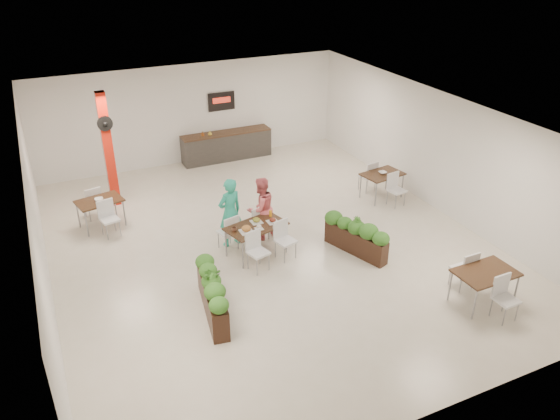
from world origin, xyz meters
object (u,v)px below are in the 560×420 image
at_px(main_table, 256,230).
at_px(planter_left, 212,291).
at_px(diner_woman, 261,209).
at_px(planter_right, 356,235).
at_px(red_column, 108,149).
at_px(diner_man, 230,212).
at_px(side_table_a, 100,205).
at_px(side_table_b, 382,177).
at_px(service_counter, 227,145).
at_px(side_table_c, 485,277).

bearing_deg(main_table, planter_left, -133.92).
relative_size(main_table, diner_woman, 1.16).
bearing_deg(planter_left, planter_right, 11.45).
xyz_separation_m(red_column, diner_man, (2.17, -3.46, -0.77)).
distance_m(main_table, side_table_a, 4.27).
relative_size(planter_left, side_table_b, 1.21).
bearing_deg(side_table_a, service_counter, 21.78).
bearing_deg(planter_right, side_table_c, -64.59).
relative_size(diner_woman, side_table_a, 0.96).
distance_m(red_column, planter_left, 6.03).
height_order(diner_man, planter_left, diner_man).
bearing_deg(planter_right, planter_left, -168.55).
bearing_deg(diner_man, side_table_a, -54.18).
height_order(diner_woman, side_table_b, diner_woman).
distance_m(diner_woman, side_table_c, 5.36).
xyz_separation_m(service_counter, side_table_a, (-4.54, -3.06, 0.13)).
relative_size(main_table, side_table_c, 1.15).
bearing_deg(diner_man, service_counter, -123.29).
relative_size(diner_man, side_table_b, 1.05).
bearing_deg(main_table, diner_man, 120.80).
xyz_separation_m(main_table, planter_left, (-1.67, -1.73, -0.11)).
distance_m(service_counter, diner_woman, 5.44).
bearing_deg(service_counter, main_table, -103.45).
distance_m(service_counter, planter_right, 6.98).
relative_size(diner_man, diner_woman, 1.08).
relative_size(main_table, side_table_b, 1.12).
xyz_separation_m(diner_man, side_table_c, (3.87, -4.39, -0.24)).
bearing_deg(side_table_b, planter_left, -162.43).
relative_size(diner_woman, planter_right, 0.92).
bearing_deg(red_column, side_table_b, -21.86).
relative_size(diner_man, side_table_a, 1.04).
bearing_deg(diner_man, side_table_b, 173.36).
relative_size(main_table, planter_left, 0.93).
distance_m(red_column, diner_woman, 4.64).
height_order(diner_woman, planter_left, diner_woman).
distance_m(red_column, side_table_a, 1.67).
relative_size(red_column, planter_right, 1.83).
xyz_separation_m(red_column, side_table_a, (-0.54, -1.20, -1.02)).
distance_m(diner_man, diner_woman, 0.80).
height_order(side_table_a, side_table_c, same).
xyz_separation_m(planter_right, side_table_b, (2.28, 2.27, 0.14)).
bearing_deg(side_table_c, diner_woman, 123.92).
bearing_deg(side_table_c, side_table_b, 78.24).
height_order(diner_man, side_table_c, diner_man).
bearing_deg(planter_left, side_table_c, -21.27).
height_order(service_counter, planter_right, service_counter).
bearing_deg(side_table_a, diner_woman, -44.98).
relative_size(diner_woman, planter_left, 0.80).
relative_size(planter_left, planter_right, 1.15).
xyz_separation_m(service_counter, planter_left, (-3.10, -7.72, 0.03)).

